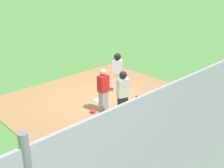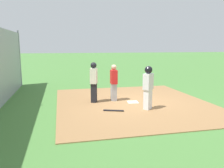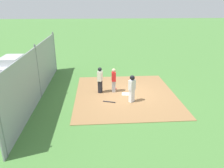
{
  "view_description": "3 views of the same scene",
  "coord_description": "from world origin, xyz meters",
  "px_view_note": "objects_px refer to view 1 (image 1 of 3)",
  "views": [
    {
      "loc": [
        -6.66,
        -7.63,
        4.76
      ],
      "look_at": [
        0.31,
        -0.34,
        0.74
      ],
      "focal_mm": 44.88,
      "sensor_mm": 36.0,
      "label": 1
    },
    {
      "loc": [
        9.14,
        -3.02,
        2.44
      ],
      "look_at": [
        -0.26,
        -0.86,
        0.82
      ],
      "focal_mm": 36.56,
      "sensor_mm": 36.0,
      "label": 2
    },
    {
      "loc": [
        12.92,
        -1.8,
        5.65
      ],
      "look_at": [
        -0.01,
        -0.87,
        0.76
      ],
      "focal_mm": 34.85,
      "sensor_mm": 36.0,
      "label": 3
    }
  ],
  "objects_px": {
    "home_plate": "(101,100)",
    "catcher_mask": "(93,111)",
    "catcher": "(103,89)",
    "runner": "(117,70)",
    "baseball_bat": "(141,100)",
    "umpire": "(123,94)"
  },
  "relations": [
    {
      "from": "home_plate",
      "to": "catcher",
      "type": "xyz_separation_m",
      "value": [
        -0.49,
        -0.73,
        0.82
      ]
    },
    {
      "from": "home_plate",
      "to": "umpire",
      "type": "height_order",
      "value": "umpire"
    },
    {
      "from": "home_plate",
      "to": "catcher_mask",
      "type": "height_order",
      "value": "catcher_mask"
    },
    {
      "from": "catcher",
      "to": "runner",
      "type": "bearing_deg",
      "value": -60.09
    },
    {
      "from": "baseball_bat",
      "to": "catcher_mask",
      "type": "distance_m",
      "value": 2.11
    },
    {
      "from": "catcher_mask",
      "to": "home_plate",
      "type": "bearing_deg",
      "value": 34.07
    },
    {
      "from": "umpire",
      "to": "runner",
      "type": "relative_size",
      "value": 1.03
    },
    {
      "from": "home_plate",
      "to": "baseball_bat",
      "type": "xyz_separation_m",
      "value": [
        1.14,
        -1.12,
        0.02
      ]
    },
    {
      "from": "home_plate",
      "to": "baseball_bat",
      "type": "height_order",
      "value": "baseball_bat"
    },
    {
      "from": "catcher",
      "to": "baseball_bat",
      "type": "relative_size",
      "value": 2.1
    },
    {
      "from": "umpire",
      "to": "runner",
      "type": "bearing_deg",
      "value": -20.59
    },
    {
      "from": "home_plate",
      "to": "runner",
      "type": "height_order",
      "value": "runner"
    },
    {
      "from": "home_plate",
      "to": "runner",
      "type": "xyz_separation_m",
      "value": [
        1.15,
        0.22,
        0.95
      ]
    },
    {
      "from": "home_plate",
      "to": "runner",
      "type": "relative_size",
      "value": 0.26
    },
    {
      "from": "home_plate",
      "to": "baseball_bat",
      "type": "distance_m",
      "value": 1.6
    },
    {
      "from": "catcher",
      "to": "umpire",
      "type": "relative_size",
      "value": 0.93
    },
    {
      "from": "runner",
      "to": "baseball_bat",
      "type": "relative_size",
      "value": 2.18
    },
    {
      "from": "umpire",
      "to": "catcher_mask",
      "type": "distance_m",
      "value": 1.41
    },
    {
      "from": "catcher",
      "to": "home_plate",
      "type": "bearing_deg",
      "value": -34.28
    },
    {
      "from": "home_plate",
      "to": "catcher_mask",
      "type": "bearing_deg",
      "value": -145.93
    },
    {
      "from": "catcher",
      "to": "catcher_mask",
      "type": "relative_size",
      "value": 6.69
    },
    {
      "from": "home_plate",
      "to": "catcher",
      "type": "height_order",
      "value": "catcher"
    }
  ]
}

